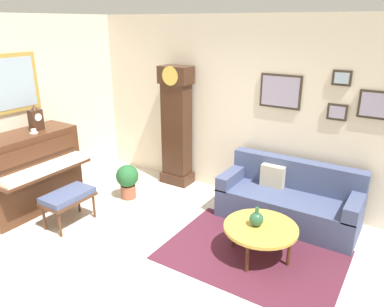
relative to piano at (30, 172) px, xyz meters
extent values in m
cube|color=beige|center=(2.23, -0.20, -0.65)|extent=(6.40, 6.00, 0.10)
cube|color=#B28E3D|center=(-0.30, 0.00, 1.25)|extent=(0.03, 1.10, 0.84)
cube|color=#9EB2C1|center=(-0.29, 0.00, 1.25)|extent=(0.01, 0.98, 0.72)
cube|color=beige|center=(2.23, 2.20, 0.80)|extent=(5.30, 0.10, 2.80)
cube|color=#33281E|center=(4.28, 2.13, 1.10)|extent=(0.52, 0.03, 0.36)
cube|color=#998EA8|center=(4.28, 2.12, 1.10)|extent=(0.46, 0.01, 0.30)
cube|color=#33281E|center=(2.98, 2.13, 1.15)|extent=(0.60, 0.03, 0.48)
cube|color=#998EA8|center=(2.98, 2.12, 1.15)|extent=(0.54, 0.01, 0.42)
cube|color=#33281E|center=(3.78, 2.13, 1.40)|extent=(0.24, 0.03, 0.20)
cube|color=#9EB2C1|center=(3.78, 2.12, 1.40)|extent=(0.18, 0.01, 0.14)
cube|color=#33281E|center=(3.78, 2.13, 0.95)|extent=(0.26, 0.03, 0.22)
cube|color=#998EA8|center=(3.78, 2.12, 0.95)|extent=(0.20, 0.01, 0.16)
cube|color=#4C1E2D|center=(3.30, 0.66, -0.60)|extent=(2.10, 1.50, 0.01)
cube|color=#4C2B19|center=(-0.02, 0.00, -0.01)|extent=(0.60, 1.44, 1.18)
cube|color=#4C2B19|center=(0.41, 0.00, 0.08)|extent=(0.28, 1.38, 0.04)
cube|color=white|center=(0.41, 0.00, 0.14)|extent=(0.26, 1.32, 0.08)
cube|color=#4C2B19|center=(0.30, 0.00, 0.38)|extent=(0.03, 1.20, 0.20)
cube|color=#4C2B19|center=(0.83, -0.02, -0.22)|extent=(0.42, 0.70, 0.04)
cube|color=#424C70|center=(0.83, -0.02, -0.16)|extent=(0.40, 0.68, 0.08)
cylinder|color=#4C2B19|center=(0.99, -0.32, -0.42)|extent=(0.04, 0.04, 0.36)
cylinder|color=#4C2B19|center=(0.99, 0.28, -0.42)|extent=(0.04, 0.04, 0.36)
cylinder|color=#4C2B19|center=(0.67, -0.32, -0.42)|extent=(0.04, 0.04, 0.36)
cylinder|color=#4C2B19|center=(0.67, 0.28, -0.42)|extent=(0.04, 0.04, 0.36)
cube|color=#3D2316|center=(1.29, 1.96, -0.51)|extent=(0.52, 0.34, 0.18)
cube|color=#3D2316|center=(1.29, 1.96, 0.29)|extent=(0.44, 0.28, 1.78)
cube|color=#3D2316|center=(1.29, 1.96, 1.28)|extent=(0.52, 0.32, 0.28)
cylinder|color=gold|center=(1.29, 1.80, 1.28)|extent=(0.30, 0.02, 0.30)
cylinder|color=gold|center=(1.29, 1.91, 0.35)|extent=(0.03, 0.03, 0.70)
cube|color=#424C70|center=(3.38, 1.66, -0.39)|extent=(1.90, 0.80, 0.42)
cube|color=#424C70|center=(3.38, 1.96, 0.02)|extent=(1.90, 0.20, 0.44)
cube|color=#424C70|center=(2.52, 1.66, -0.10)|extent=(0.18, 0.80, 0.20)
cube|color=#424C70|center=(4.24, 1.66, -0.10)|extent=(0.18, 0.80, 0.20)
cube|color=#B7AD93|center=(3.08, 1.80, -0.02)|extent=(0.34, 0.12, 0.32)
cylinder|color=gold|center=(3.37, 0.70, -0.21)|extent=(0.88, 0.88, 0.04)
torus|color=#4C2B19|center=(3.37, 0.70, -0.21)|extent=(0.88, 0.88, 0.04)
cylinder|color=#4C2B19|center=(3.37, 1.06, -0.42)|extent=(0.04, 0.04, 0.37)
cylinder|color=#4C2B19|center=(3.73, 0.70, -0.42)|extent=(0.04, 0.04, 0.37)
cylinder|color=#4C2B19|center=(3.37, 0.34, -0.42)|extent=(0.04, 0.04, 0.37)
cylinder|color=#4C2B19|center=(3.01, 0.70, -0.42)|extent=(0.04, 0.04, 0.37)
cube|color=#3D2316|center=(0.00, 0.23, 0.73)|extent=(0.12, 0.18, 0.30)
cylinder|color=white|center=(0.06, 0.23, 0.78)|extent=(0.01, 0.11, 0.11)
cone|color=#3D2316|center=(0.00, 0.23, 0.92)|extent=(0.10, 0.10, 0.08)
cylinder|color=white|center=(0.10, 0.10, 0.59)|extent=(0.12, 0.12, 0.01)
cylinder|color=white|center=(0.10, 0.10, 0.61)|extent=(0.08, 0.08, 0.06)
cylinder|color=#234C33|center=(3.31, 0.68, -0.19)|extent=(0.09, 0.09, 0.01)
sphere|color=#285638|center=(3.31, 0.68, -0.11)|extent=(0.17, 0.17, 0.17)
cylinder|color=#285638|center=(3.31, 0.68, 0.01)|extent=(0.04, 0.04, 0.08)
cylinder|color=#935138|center=(0.97, 1.03, -0.49)|extent=(0.24, 0.24, 0.22)
sphere|color=#235B2D|center=(0.97, 1.03, -0.22)|extent=(0.36, 0.36, 0.36)
camera|label=1|loc=(4.71, -2.94, 2.09)|focal=34.38mm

